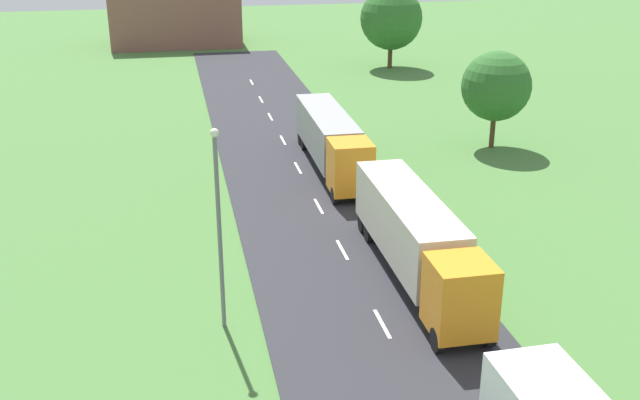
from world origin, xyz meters
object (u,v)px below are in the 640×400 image
object	(u,v)px
lamppost_second	(219,221)
tree_maple	(391,18)
truck_second	(416,236)
distant_building	(176,17)
tree_birch	(496,86)
truck_third	(331,139)

from	to	relation	value
lamppost_second	tree_maple	xyz separation A→B (m)	(22.33, 51.44, 0.52)
lamppost_second	truck_second	bearing A→B (deg)	15.52
distant_building	truck_second	bearing A→B (deg)	-82.24
tree_birch	distant_building	world-z (taller)	tree_birch
truck_second	tree_maple	size ratio (longest dim) A/B	1.56
truck_second	tree_birch	xyz separation A→B (m)	(12.13, 19.02, 2.35)
distant_building	tree_birch	bearing A→B (deg)	-66.69
truck_second	tree_birch	world-z (taller)	tree_birch
truck_third	lamppost_second	world-z (taller)	lamppost_second
truck_second	tree_maple	world-z (taller)	tree_maple
lamppost_second	distant_building	xyz separation A→B (m)	(-0.20, 71.55, -1.43)
truck_second	distant_building	world-z (taller)	distant_building
truck_second	truck_third	xyz separation A→B (m)	(-0.49, 16.41, -0.05)
lamppost_second	tree_maple	size ratio (longest dim) A/B	1.00
tree_maple	lamppost_second	bearing A→B (deg)	-113.46
lamppost_second	tree_maple	bearing A→B (deg)	66.54
truck_second	lamppost_second	world-z (taller)	lamppost_second
truck_second	tree_maple	bearing A→B (deg)	74.97
tree_maple	distant_building	world-z (taller)	tree_maple
tree_maple	distant_building	distance (m)	30.26
truck_second	tree_birch	distance (m)	22.68
tree_birch	tree_maple	distance (m)	29.90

